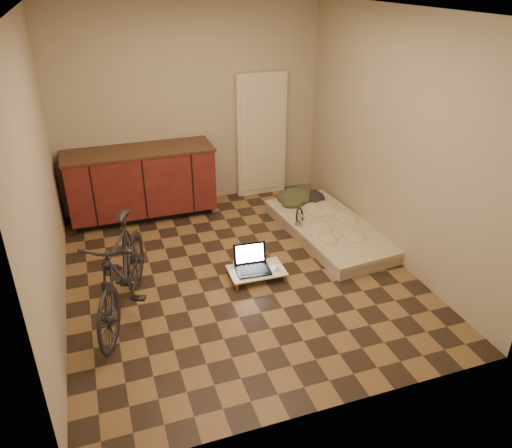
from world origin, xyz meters
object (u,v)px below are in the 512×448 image
object	(u,v)px
bicycle	(121,267)
lap_desk	(257,271)
futon	(329,229)
laptop	(252,264)

from	to	relation	value
bicycle	lap_desk	xyz separation A→B (m)	(1.36, 0.18, -0.43)
futon	lap_desk	xyz separation A→B (m)	(-1.14, -0.59, 0.00)
lap_desk	laptop	bearing A→B (deg)	136.18
bicycle	lap_desk	world-z (taller)	bicycle
laptop	lap_desk	bearing A→B (deg)	-40.46
bicycle	futon	size ratio (longest dim) A/B	0.83
laptop	futon	bearing A→B (deg)	29.88
bicycle	laptop	distance (m)	1.39
bicycle	futon	bearing A→B (deg)	36.97
lap_desk	laptop	distance (m)	0.08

